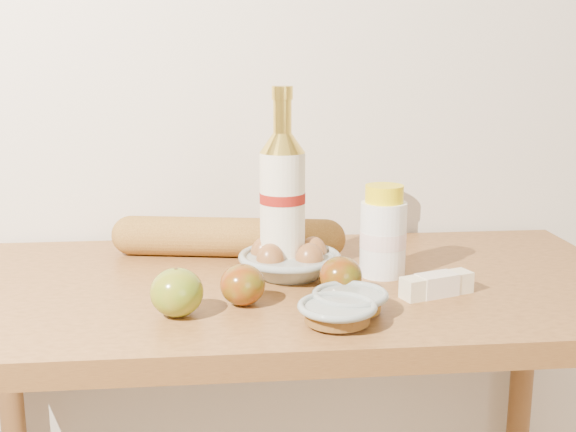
{
  "coord_description": "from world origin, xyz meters",
  "views": [
    {
      "loc": [
        -0.11,
        0.01,
        1.28
      ],
      "look_at": [
        0.0,
        1.15,
        1.02
      ],
      "focal_mm": 45.0,
      "sensor_mm": 36.0,
      "label": 1
    }
  ],
  "objects_px": {
    "egg_bowl": "(289,261)",
    "baguette": "(228,237)",
    "table": "(286,348)",
    "bourbon_bottle": "(282,199)",
    "cream_bottle": "(383,234)"
  },
  "relations": [
    {
      "from": "cream_bottle",
      "to": "egg_bowl",
      "type": "distance_m",
      "value": 0.17
    },
    {
      "from": "table",
      "to": "baguette",
      "type": "bearing_deg",
      "value": 121.06
    },
    {
      "from": "egg_bowl",
      "to": "baguette",
      "type": "relative_size",
      "value": 0.41
    },
    {
      "from": "bourbon_bottle",
      "to": "baguette",
      "type": "relative_size",
      "value": 0.72
    },
    {
      "from": "bourbon_bottle",
      "to": "baguette",
      "type": "xyz_separation_m",
      "value": [
        -0.09,
        0.11,
        -0.09
      ]
    },
    {
      "from": "egg_bowl",
      "to": "baguette",
      "type": "bearing_deg",
      "value": 128.67
    },
    {
      "from": "cream_bottle",
      "to": "egg_bowl",
      "type": "relative_size",
      "value": 0.85
    },
    {
      "from": "table",
      "to": "bourbon_bottle",
      "type": "bearing_deg",
      "value": 92.14
    },
    {
      "from": "bourbon_bottle",
      "to": "baguette",
      "type": "bearing_deg",
      "value": 136.43
    },
    {
      "from": "table",
      "to": "baguette",
      "type": "height_order",
      "value": "baguette"
    },
    {
      "from": "bourbon_bottle",
      "to": "baguette",
      "type": "distance_m",
      "value": 0.17
    },
    {
      "from": "table",
      "to": "egg_bowl",
      "type": "bearing_deg",
      "value": 73.94
    },
    {
      "from": "bourbon_bottle",
      "to": "table",
      "type": "bearing_deg",
      "value": -81.76
    },
    {
      "from": "table",
      "to": "cream_bottle",
      "type": "xyz_separation_m",
      "value": [
        0.17,
        0.02,
        0.2
      ]
    },
    {
      "from": "cream_bottle",
      "to": "baguette",
      "type": "xyz_separation_m",
      "value": [
        -0.27,
        0.14,
        -0.04
      ]
    }
  ]
}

